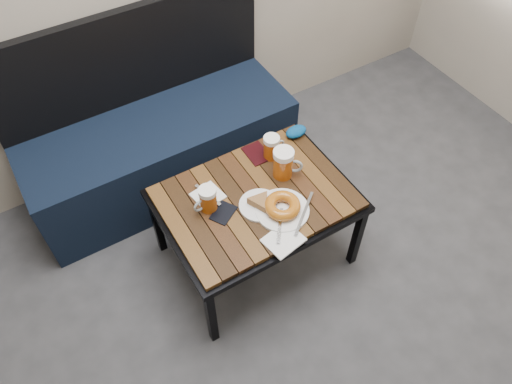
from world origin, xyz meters
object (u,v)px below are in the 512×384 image
knit_pouch (296,132)px  passport_navy (223,213)px  cafe_table (256,202)px  bench (160,145)px  passport_burgundy (257,153)px  beer_mug_right (284,163)px  beer_mug_centre (272,147)px  beer_mug_left (208,199)px  plate_pie (260,203)px  plate_bagel (282,208)px

knit_pouch → passport_navy: bearing=-156.2°
knit_pouch → cafe_table: bearing=-148.1°
bench → passport_burgundy: size_ratio=10.41×
cafe_table → beer_mug_right: bearing=14.5°
beer_mug_centre → passport_navy: beer_mug_centre is taller
beer_mug_left → beer_mug_centre: beer_mug_left is taller
passport_navy → passport_burgundy: 0.37m
beer_mug_centre → passport_burgundy: bearing=135.7°
bench → beer_mug_centre: bearing=-55.8°
beer_mug_centre → beer_mug_right: bearing=-99.1°
cafe_table → knit_pouch: size_ratio=7.70×
plate_pie → passport_burgundy: 0.31m
passport_navy → plate_bagel: bearing=30.0°
beer_mug_centre → plate_pie: 0.30m
cafe_table → knit_pouch: bearing=31.9°
plate_bagel → knit_pouch: plate_bagel is taller
beer_mug_centre → beer_mug_right: beer_mug_right is taller
passport_burgundy → knit_pouch: (0.23, 0.01, 0.02)m
cafe_table → passport_burgundy: size_ratio=6.25×
passport_navy → knit_pouch: 0.58m
plate_pie → cafe_table: bearing=74.8°
passport_navy → passport_burgundy: bearing=95.4°
bench → plate_pie: 0.80m
beer_mug_centre → knit_pouch: (0.17, 0.06, -0.04)m
plate_pie → beer_mug_centre: bearing=48.1°
beer_mug_left → bench: bearing=-100.4°
beer_mug_centre → passport_navy: bearing=-155.3°
beer_mug_centre → plate_pie: bearing=-133.8°
beer_mug_centre → plate_pie: (-0.20, -0.22, -0.04)m
bench → passport_burgundy: bench is taller
bench → cafe_table: (0.18, -0.70, 0.16)m
beer_mug_centre → plate_bagel: 0.33m
bench → beer_mug_centre: 0.70m
bench → plate_pie: bearing=-77.9°
beer_mug_right → plate_bagel: size_ratio=0.53×
beer_mug_centre → knit_pouch: size_ratio=1.11×
passport_burgundy → beer_mug_left: bearing=-153.9°
plate_pie → plate_bagel: bearing=-47.5°
bench → passport_navy: size_ratio=12.60×
plate_bagel → knit_pouch: 0.47m
beer_mug_left → beer_mug_right: beer_mug_right is taller
cafe_table → beer_mug_left: beer_mug_left is taller
beer_mug_right → passport_burgundy: 0.19m
passport_navy → passport_burgundy: (0.30, 0.22, 0.00)m
plate_bagel → passport_burgundy: 0.35m
beer_mug_right → passport_navy: beer_mug_right is taller
passport_burgundy → plate_bagel: bearing=-103.2°
cafe_table → plate_bagel: size_ratio=3.00×
beer_mug_left → plate_pie: bearing=143.8°
beer_mug_left → beer_mug_right: size_ratio=0.82×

